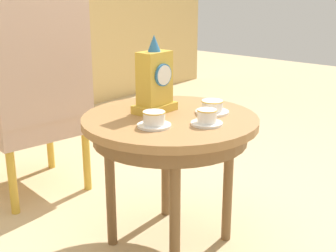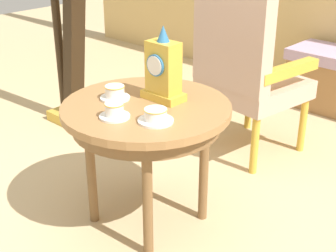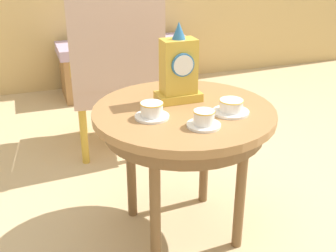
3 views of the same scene
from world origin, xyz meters
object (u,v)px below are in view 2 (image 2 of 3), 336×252
teacup_left (115,93)px  armchair (245,61)px  side_table (147,119)px  teacup_center (156,116)px  teacup_right (114,111)px  harp (69,25)px  mantel_clock (163,71)px

teacup_left → armchair: 0.92m
side_table → teacup_center: bearing=-33.4°
teacup_right → harp: harp is taller
teacup_right → mantel_clock: size_ratio=0.38×
armchair → mantel_clock: bearing=-83.0°
mantel_clock → teacup_right: bearing=-91.1°
teacup_left → teacup_right: 0.21m
side_table → teacup_right: teacup_right is taller
teacup_center → mantel_clock: mantel_clock is taller
armchair → teacup_center: bearing=-76.0°
side_table → teacup_center: size_ratio=5.14×
mantel_clock → side_table: bearing=-96.9°
teacup_left → teacup_right: size_ratio=1.06×
side_table → mantel_clock: (0.01, 0.10, 0.21)m
harp → mantel_clock: bearing=-17.5°
teacup_right → harp: size_ratio=0.07×
side_table → armchair: bearing=95.5°
teacup_left → teacup_center: teacup_left is taller
teacup_left → harp: (-1.04, 0.52, 0.06)m
side_table → teacup_left: 0.19m
teacup_right → mantel_clock: 0.31m
teacup_right → teacup_center: 0.18m
side_table → harp: bearing=158.2°
teacup_center → armchair: armchair is taller
teacup_left → mantel_clock: 0.24m
side_table → teacup_right: (0.01, -0.19, 0.10)m
teacup_center → harp: 1.47m
teacup_left → teacup_center: bearing=-10.5°
side_table → mantel_clock: 0.23m
mantel_clock → armchair: size_ratio=0.29×
mantel_clock → armchair: armchair is taller
side_table → mantel_clock: mantel_clock is taller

